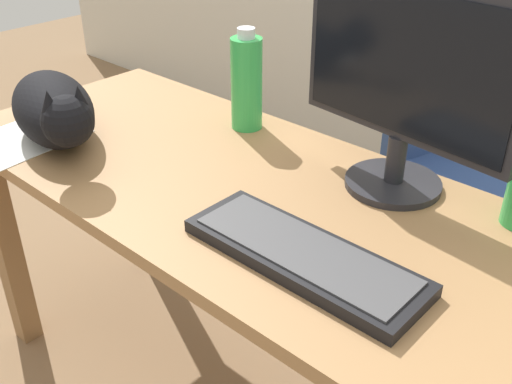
% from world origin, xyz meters
% --- Properties ---
extents(desk, '(1.57, 0.62, 0.70)m').
position_xyz_m(desk, '(0.00, 0.00, 0.60)').
color(desk, '#9E7247').
rests_on(desk, ground_plane).
extents(office_chair, '(0.50, 0.48, 0.92)m').
position_xyz_m(office_chair, '(0.14, 0.74, 0.40)').
color(office_chair, black).
rests_on(office_chair, ground_plane).
extents(monitor, '(0.48, 0.20, 0.42)m').
position_xyz_m(monitor, '(0.21, 0.20, 0.93)').
color(monitor, '#232328').
rests_on(monitor, desk).
extents(keyboard, '(0.44, 0.15, 0.03)m').
position_xyz_m(keyboard, '(0.23, -0.13, 0.72)').
color(keyboard, black).
rests_on(keyboard, desk).
extents(cat, '(0.57, 0.31, 0.20)m').
position_xyz_m(cat, '(-0.50, -0.15, 0.78)').
color(cat, black).
rests_on(cat, desk).
extents(paper_sheet, '(0.24, 0.31, 0.00)m').
position_xyz_m(paper_sheet, '(-0.57, -0.22, 0.70)').
color(paper_sheet, white).
rests_on(paper_sheet, desk).
extents(water_bottle, '(0.08, 0.08, 0.25)m').
position_xyz_m(water_bottle, '(-0.22, 0.21, 0.82)').
color(water_bottle, green).
rests_on(water_bottle, desk).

